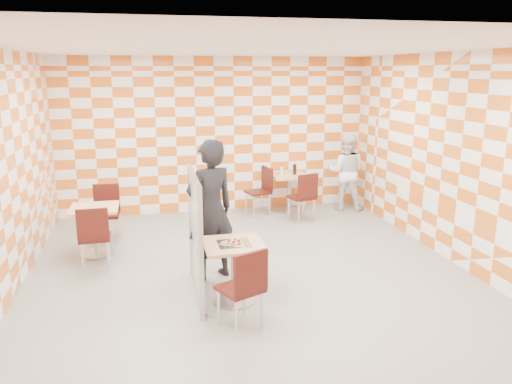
# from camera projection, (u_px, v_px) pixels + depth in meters

# --- Properties ---
(room_shell) EXTENTS (7.00, 7.00, 7.00)m
(room_shell) POSITION_uv_depth(u_px,v_px,m) (244.00, 162.00, 6.90)
(room_shell) COLOR gray
(room_shell) RESTS_ON ground
(main_table) EXTENTS (0.70, 0.70, 0.75)m
(main_table) POSITION_uv_depth(u_px,v_px,m) (234.00, 262.00, 5.94)
(main_table) COLOR tan
(main_table) RESTS_ON ground
(second_table) EXTENTS (0.70, 0.70, 0.75)m
(second_table) POSITION_uv_depth(u_px,v_px,m) (289.00, 187.00, 9.80)
(second_table) COLOR tan
(second_table) RESTS_ON ground
(empty_table) EXTENTS (0.70, 0.70, 0.75)m
(empty_table) POSITION_uv_depth(u_px,v_px,m) (95.00, 223.00, 7.49)
(empty_table) COLOR tan
(empty_table) RESTS_ON ground
(chair_main_front) EXTENTS (0.56, 0.57, 0.92)m
(chair_main_front) POSITION_uv_depth(u_px,v_px,m) (245.00, 283.00, 5.27)
(chair_main_front) COLOR #39100B
(chair_main_front) RESTS_ON ground
(chair_second_front) EXTENTS (0.53, 0.53, 0.92)m
(chair_second_front) POSITION_uv_depth(u_px,v_px,m) (304.00, 193.00, 9.12)
(chair_second_front) COLOR #39100B
(chair_second_front) RESTS_ON ground
(chair_second_side) EXTENTS (0.52, 0.51, 0.92)m
(chair_second_side) POSITION_uv_depth(u_px,v_px,m) (262.00, 187.00, 9.63)
(chair_second_side) COLOR #39100B
(chair_second_side) RESTS_ON ground
(chair_empty_near) EXTENTS (0.43, 0.44, 0.92)m
(chair_empty_near) POSITION_uv_depth(u_px,v_px,m) (94.00, 233.00, 6.89)
(chair_empty_near) COLOR #39100B
(chair_empty_near) RESTS_ON ground
(chair_empty_far) EXTENTS (0.44, 0.45, 0.92)m
(chair_empty_far) POSITION_uv_depth(u_px,v_px,m) (106.00, 208.00, 8.15)
(chair_empty_far) COLOR #39100B
(chair_empty_far) RESTS_ON ground
(partition) EXTENTS (0.08, 1.38, 1.55)m
(partition) POSITION_uv_depth(u_px,v_px,m) (196.00, 235.00, 6.05)
(partition) COLOR white
(partition) RESTS_ON ground
(man_dark) EXTENTS (0.81, 0.68, 1.89)m
(man_dark) POSITION_uv_depth(u_px,v_px,m) (210.00, 210.00, 6.57)
(man_dark) COLOR black
(man_dark) RESTS_ON ground
(man_white) EXTENTS (0.92, 0.84, 1.54)m
(man_white) POSITION_uv_depth(u_px,v_px,m) (346.00, 172.00, 9.94)
(man_white) COLOR white
(man_white) RESTS_ON ground
(pizza_on_foil) EXTENTS (0.40, 0.40, 0.04)m
(pizza_on_foil) POSITION_uv_depth(u_px,v_px,m) (234.00, 242.00, 5.87)
(pizza_on_foil) COLOR silver
(pizza_on_foil) RESTS_ON main_table
(sport_bottle) EXTENTS (0.06, 0.06, 0.20)m
(sport_bottle) POSITION_uv_depth(u_px,v_px,m) (282.00, 170.00, 9.76)
(sport_bottle) COLOR white
(sport_bottle) RESTS_ON second_table
(soda_bottle) EXTENTS (0.07, 0.07, 0.23)m
(soda_bottle) POSITION_uv_depth(u_px,v_px,m) (295.00, 169.00, 9.75)
(soda_bottle) COLOR black
(soda_bottle) RESTS_ON second_table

